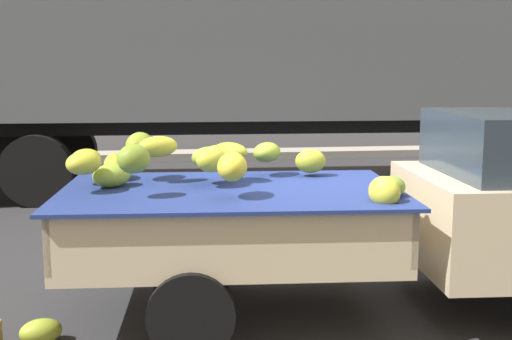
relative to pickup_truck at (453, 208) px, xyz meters
The scene contains 5 objects.
ground 1.27m from the pickup_truck, 158.60° to the left, with size 220.00×220.00×0.00m, color #28282B.
curb_strip 9.81m from the pickup_truck, 95.00° to the left, with size 80.00×0.80×0.16m, color gray.
pickup_truck is the anchor object (origin of this frame).
semi_trailer 6.21m from the pickup_truck, 97.59° to the left, with size 12.08×2.99×3.95m.
fallen_banana_bunch_near_tailgate 3.48m from the pickup_truck, behind, with size 0.32×0.21×0.19m, color #92A02B.
Camera 1 is at (-1.53, -5.56, 2.09)m, focal length 46.31 mm.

